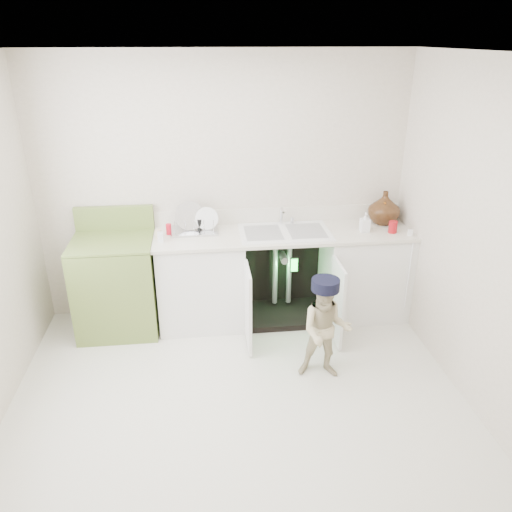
{
  "coord_description": "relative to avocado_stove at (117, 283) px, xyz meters",
  "views": [
    {
      "loc": [
        -0.23,
        -3.1,
        2.59
      ],
      "look_at": [
        0.22,
        0.7,
        0.89
      ],
      "focal_mm": 35.0,
      "sensor_mm": 36.0,
      "label": 1
    }
  ],
  "objects": [
    {
      "name": "ground",
      "position": [
        1.04,
        -1.18,
        -0.47
      ],
      "size": [
        3.5,
        3.5,
        0.0
      ],
      "primitive_type": "plane",
      "color": "silver",
      "rests_on": "ground"
    },
    {
      "name": "counter_run",
      "position": [
        1.62,
        0.03,
        0.01
      ],
      "size": [
        2.44,
        1.02,
        1.22
      ],
      "color": "white",
      "rests_on": "ground"
    },
    {
      "name": "room_shell",
      "position": [
        1.04,
        -1.18,
        0.78
      ],
      "size": [
        6.0,
        5.5,
        1.26
      ],
      "color": "beige",
      "rests_on": "ground"
    },
    {
      "name": "repair_worker",
      "position": [
        1.76,
        -0.96,
        -0.02
      ],
      "size": [
        0.47,
        0.85,
        0.87
      ],
      "rotation": [
        0.0,
        0.0,
        -0.19
      ],
      "color": "tan",
      "rests_on": "ground"
    },
    {
      "name": "avocado_stove",
      "position": [
        0.0,
        0.0,
        0.0
      ],
      "size": [
        0.73,
        0.65,
        1.13
      ],
      "color": "olive",
      "rests_on": "ground"
    }
  ]
}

